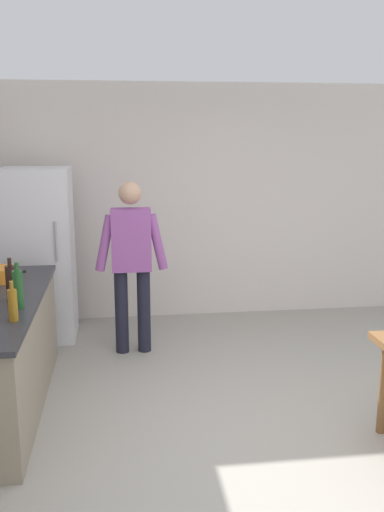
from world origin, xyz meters
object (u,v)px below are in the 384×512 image
(person, at_px, (131,256))
(cooking_pot, at_px, (2,274))
(bottle_oil_amber, at_px, (13,305))
(bottle_wine_dark, at_px, (11,283))
(refrigerator, at_px, (39,255))
(bottle_wine_green, at_px, (18,289))

(person, height_order, cooking_pot, person)
(bottle_oil_amber, distance_m, bottle_wine_dark, 0.46)
(refrigerator, height_order, bottle_wine_green, refrigerator)
(person, xyz_separation_m, cooking_pot, (-1.12, -0.50, -0.02))
(person, relative_size, cooking_pot, 4.25)
(person, xyz_separation_m, bottle_oil_amber, (-0.83, -1.58, 0.04))
(refrigerator, distance_m, bottle_wine_green, 1.86)
(refrigerator, bearing_deg, person, -30.23)
(cooking_pot, xyz_separation_m, bottle_oil_amber, (0.28, -1.08, 0.06))
(bottle_oil_amber, xyz_separation_m, bottle_wine_green, (-0.01, 0.29, 0.03))
(refrigerator, relative_size, bottle_wine_green, 5.29)
(bottle_oil_amber, distance_m, bottle_wine_green, 0.29)
(person, bearing_deg, bottle_wine_dark, -129.25)
(refrigerator, height_order, bottle_wine_dark, refrigerator)
(refrigerator, height_order, bottle_oil_amber, refrigerator)
(cooking_pot, xyz_separation_m, bottle_wine_green, (0.27, -0.80, 0.09))
(refrigerator, xyz_separation_m, cooking_pot, (-0.17, -1.05, 0.06))
(refrigerator, relative_size, bottle_oil_amber, 6.43)
(person, relative_size, bottle_oil_amber, 6.07)
(person, height_order, bottle_wine_dark, person)
(bottle_oil_amber, bearing_deg, bottle_wine_green, 92.49)
(refrigerator, bearing_deg, bottle_oil_amber, -86.91)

